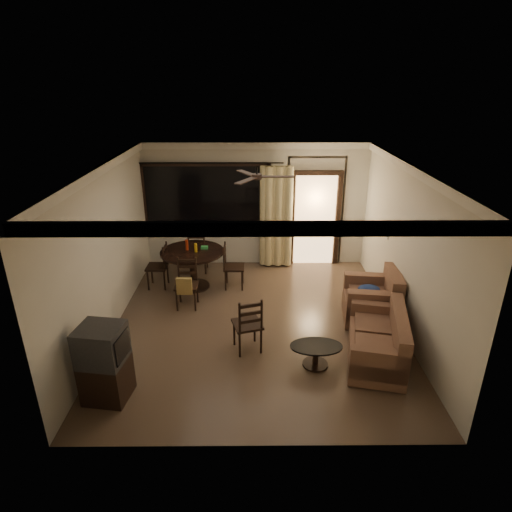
{
  "coord_description": "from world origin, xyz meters",
  "views": [
    {
      "loc": [
        -0.06,
        -6.59,
        4.07
      ],
      "look_at": [
        -0.01,
        0.2,
        1.23
      ],
      "focal_mm": 30.0,
      "sensor_mm": 36.0,
      "label": 1
    }
  ],
  "objects_px": {
    "dining_chair_north": "(199,259)",
    "coffee_table": "(316,352)",
    "sofa": "(380,342)",
    "dining_table": "(193,259)",
    "dining_chair_south": "(187,292)",
    "side_chair": "(248,334)",
    "dining_chair_east": "(234,274)",
    "dining_chair_west": "(158,274)",
    "tv_cabinet": "(104,363)",
    "armchair": "(374,300)"
  },
  "relations": [
    {
      "from": "dining_chair_north",
      "to": "coffee_table",
      "type": "xyz_separation_m",
      "value": [
        2.18,
        -3.46,
        -0.05
      ]
    },
    {
      "from": "sofa",
      "to": "dining_table",
      "type": "bearing_deg",
      "value": 153.75
    },
    {
      "from": "dining_chair_south",
      "to": "dining_chair_north",
      "type": "bearing_deg",
      "value": 90.0
    },
    {
      "from": "sofa",
      "to": "side_chair",
      "type": "relative_size",
      "value": 1.69
    },
    {
      "from": "dining_chair_south",
      "to": "sofa",
      "type": "distance_m",
      "value": 3.63
    },
    {
      "from": "dining_chair_south",
      "to": "dining_chair_north",
      "type": "xyz_separation_m",
      "value": [
        0.03,
        1.64,
        -0.02
      ]
    },
    {
      "from": "dining_chair_north",
      "to": "side_chair",
      "type": "xyz_separation_m",
      "value": [
        1.14,
        -3.05,
        0.01
      ]
    },
    {
      "from": "dining_chair_east",
      "to": "dining_table",
      "type": "bearing_deg",
      "value": 89.93
    },
    {
      "from": "dining_chair_north",
      "to": "side_chair",
      "type": "relative_size",
      "value": 0.98
    },
    {
      "from": "dining_chair_west",
      "to": "side_chair",
      "type": "xyz_separation_m",
      "value": [
        1.89,
        -2.28,
        0.01
      ]
    },
    {
      "from": "tv_cabinet",
      "to": "dining_table",
      "type": "bearing_deg",
      "value": 85.85
    },
    {
      "from": "tv_cabinet",
      "to": "armchair",
      "type": "relative_size",
      "value": 1.06
    },
    {
      "from": "dining_chair_west",
      "to": "dining_chair_south",
      "type": "distance_m",
      "value": 1.13
    },
    {
      "from": "dining_chair_east",
      "to": "sofa",
      "type": "xyz_separation_m",
      "value": [
        2.36,
        -2.55,
        0.04
      ]
    },
    {
      "from": "tv_cabinet",
      "to": "side_chair",
      "type": "relative_size",
      "value": 1.13
    },
    {
      "from": "sofa",
      "to": "dining_chair_west",
      "type": "bearing_deg",
      "value": 159.26
    },
    {
      "from": "dining_table",
      "to": "dining_chair_west",
      "type": "height_order",
      "value": "dining_table"
    },
    {
      "from": "dining_chair_south",
      "to": "side_chair",
      "type": "xyz_separation_m",
      "value": [
        1.17,
        -1.41,
        -0.02
      ]
    },
    {
      "from": "coffee_table",
      "to": "dining_chair_east",
      "type": "bearing_deg",
      "value": 116.95
    },
    {
      "from": "dining_chair_west",
      "to": "dining_chair_south",
      "type": "height_order",
      "value": "same"
    },
    {
      "from": "sofa",
      "to": "dining_chair_east",
      "type": "bearing_deg",
      "value": 145.26
    },
    {
      "from": "dining_chair_west",
      "to": "sofa",
      "type": "bearing_deg",
      "value": 57.61
    },
    {
      "from": "dining_chair_west",
      "to": "dining_chair_north",
      "type": "distance_m",
      "value": 1.07
    },
    {
      "from": "tv_cabinet",
      "to": "side_chair",
      "type": "distance_m",
      "value": 2.21
    },
    {
      "from": "tv_cabinet",
      "to": "side_chair",
      "type": "bearing_deg",
      "value": 38.33
    },
    {
      "from": "dining_chair_south",
      "to": "dining_chair_north",
      "type": "relative_size",
      "value": 1.0
    },
    {
      "from": "dining_chair_south",
      "to": "coffee_table",
      "type": "distance_m",
      "value": 2.86
    },
    {
      "from": "dining_chair_south",
      "to": "tv_cabinet",
      "type": "bearing_deg",
      "value": -105.41
    },
    {
      "from": "dining_chair_east",
      "to": "coffee_table",
      "type": "bearing_deg",
      "value": -152.17
    },
    {
      "from": "coffee_table",
      "to": "side_chair",
      "type": "xyz_separation_m",
      "value": [
        -1.04,
        0.41,
        0.06
      ]
    },
    {
      "from": "dining_chair_west",
      "to": "tv_cabinet",
      "type": "height_order",
      "value": "tv_cabinet"
    },
    {
      "from": "armchair",
      "to": "dining_table",
      "type": "bearing_deg",
      "value": 165.82
    },
    {
      "from": "dining_chair_west",
      "to": "tv_cabinet",
      "type": "distance_m",
      "value": 3.38
    },
    {
      "from": "dining_chair_east",
      "to": "sofa",
      "type": "bearing_deg",
      "value": -136.38
    },
    {
      "from": "dining_chair_east",
      "to": "tv_cabinet",
      "type": "relative_size",
      "value": 0.86
    },
    {
      "from": "dining_chair_north",
      "to": "side_chair",
      "type": "height_order",
      "value": "side_chair"
    },
    {
      "from": "side_chair",
      "to": "dining_table",
      "type": "bearing_deg",
      "value": -79.58
    },
    {
      "from": "tv_cabinet",
      "to": "sofa",
      "type": "distance_m",
      "value": 4.02
    },
    {
      "from": "tv_cabinet",
      "to": "sofa",
      "type": "relative_size",
      "value": 0.67
    },
    {
      "from": "coffee_table",
      "to": "armchair",
      "type": "bearing_deg",
      "value": 47.55
    },
    {
      "from": "dining_chair_north",
      "to": "dining_table",
      "type": "bearing_deg",
      "value": 90.1
    },
    {
      "from": "dining_chair_south",
      "to": "armchair",
      "type": "bearing_deg",
      "value": -7.21
    },
    {
      "from": "dining_chair_south",
      "to": "side_chair",
      "type": "bearing_deg",
      "value": -49.45
    },
    {
      "from": "dining_chair_west",
      "to": "armchair",
      "type": "relative_size",
      "value": 0.92
    },
    {
      "from": "coffee_table",
      "to": "side_chair",
      "type": "bearing_deg",
      "value": 158.23
    },
    {
      "from": "dining_chair_north",
      "to": "sofa",
      "type": "xyz_separation_m",
      "value": [
        3.18,
        -3.35,
        0.04
      ]
    },
    {
      "from": "sofa",
      "to": "coffee_table",
      "type": "xyz_separation_m",
      "value": [
        -1.0,
        -0.12,
        -0.09
      ]
    },
    {
      "from": "dining_chair_west",
      "to": "tv_cabinet",
      "type": "bearing_deg",
      "value": 0.7
    },
    {
      "from": "side_chair",
      "to": "tv_cabinet",
      "type": "bearing_deg",
      "value": 13.42
    },
    {
      "from": "dining_table",
      "to": "sofa",
      "type": "height_order",
      "value": "dining_table"
    }
  ]
}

